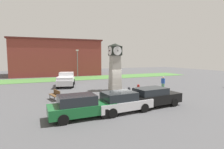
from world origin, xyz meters
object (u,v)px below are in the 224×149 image
object	(u,v)px
car_by_building	(153,97)
street_lamp_near_road	(77,61)
bench	(55,94)
bollard_mid_row	(129,91)
pedestrian_near_bench	(163,82)
bollard_near_tower	(138,89)
pickup_truck	(66,79)
car_navy_sedan	(81,106)
clock_tower	(115,67)
car_near_tower	(122,101)

from	to	relation	value
car_by_building	street_lamp_near_road	bearing A→B (deg)	91.90
bench	street_lamp_near_road	xyz separation A→B (m)	(6.21, 18.94, 2.72)
bollard_mid_row	pedestrian_near_bench	distance (m)	5.41
bollard_near_tower	pedestrian_near_bench	bearing A→B (deg)	10.22
pickup_truck	pedestrian_near_bench	distance (m)	12.78
car_by_building	pedestrian_near_bench	xyz separation A→B (m)	(5.41, 5.35, 0.15)
bench	pedestrian_near_bench	xyz separation A→B (m)	(12.43, -0.00, 0.41)
bench	car_by_building	bearing A→B (deg)	-37.32
pedestrian_near_bench	pickup_truck	bearing A→B (deg)	143.45
pickup_truck	bench	xyz separation A→B (m)	(-2.16, -7.61, -0.40)
car_navy_sedan	pickup_truck	world-z (taller)	pickup_truck
clock_tower	bollard_near_tower	bearing A→B (deg)	-63.21
clock_tower	bench	distance (m)	7.76
car_near_tower	pickup_truck	bearing A→B (deg)	98.20
car_near_tower	street_lamp_near_road	bearing A→B (deg)	85.01
bollard_mid_row	street_lamp_near_road	xyz separation A→B (m)	(-0.95, 20.07, 2.78)
car_by_building	street_lamp_near_road	distance (m)	24.43
bollard_mid_row	street_lamp_near_road	bearing A→B (deg)	92.70
bollard_mid_row	street_lamp_near_road	size ratio (longest dim) A/B	0.17
pedestrian_near_bench	street_lamp_near_road	xyz separation A→B (m)	(-6.22, 18.94, 2.31)
street_lamp_near_road	car_near_tower	bearing A→B (deg)	-94.99
bollard_near_tower	street_lamp_near_road	world-z (taller)	street_lamp_near_road
bollard_mid_row	car_navy_sedan	world-z (taller)	car_navy_sedan
clock_tower	bench	bearing A→B (deg)	-162.91
clock_tower	bollard_near_tower	size ratio (longest dim) A/B	5.34
car_by_building	pedestrian_near_bench	world-z (taller)	pedestrian_near_bench
bench	pickup_truck	bearing A→B (deg)	74.17
car_navy_sedan	pickup_truck	distance (m)	13.39
clock_tower	pickup_truck	xyz separation A→B (m)	(-4.92, 5.44, -1.92)
car_by_building	car_navy_sedan	bearing A→B (deg)	-176.38
car_near_tower	bench	distance (m)	6.93
car_navy_sedan	street_lamp_near_road	size ratio (longest dim) A/B	0.77
car_near_tower	street_lamp_near_road	xyz separation A→B (m)	(2.14, 24.55, 2.50)
bollard_mid_row	bench	size ratio (longest dim) A/B	0.55
car_navy_sedan	clock_tower	bearing A→B (deg)	52.64
car_navy_sedan	pedestrian_near_bench	distance (m)	12.74
bollard_near_tower	pickup_truck	world-z (taller)	pickup_truck
bench	pedestrian_near_bench	world-z (taller)	pedestrian_near_bench
clock_tower	car_by_building	distance (m)	7.80
street_lamp_near_road	clock_tower	bearing A→B (deg)	-87.04
car_navy_sedan	bench	xyz separation A→B (m)	(-1.04, 5.73, -0.24)
car_navy_sedan	car_by_building	size ratio (longest dim) A/B	0.92
bollard_near_tower	bollard_mid_row	world-z (taller)	bollard_near_tower
street_lamp_near_road	car_navy_sedan	bearing A→B (deg)	-101.83
clock_tower	bollard_mid_row	xyz separation A→B (m)	(0.08, -3.31, -2.38)
car_navy_sedan	bench	size ratio (longest dim) A/B	2.54
pickup_truck	street_lamp_near_road	world-z (taller)	street_lamp_near_road
car_by_building	street_lamp_near_road	xyz separation A→B (m)	(-0.81, 24.29, 2.47)
clock_tower	bollard_mid_row	bearing A→B (deg)	-88.63
clock_tower	bench	size ratio (longest dim) A/B	3.31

